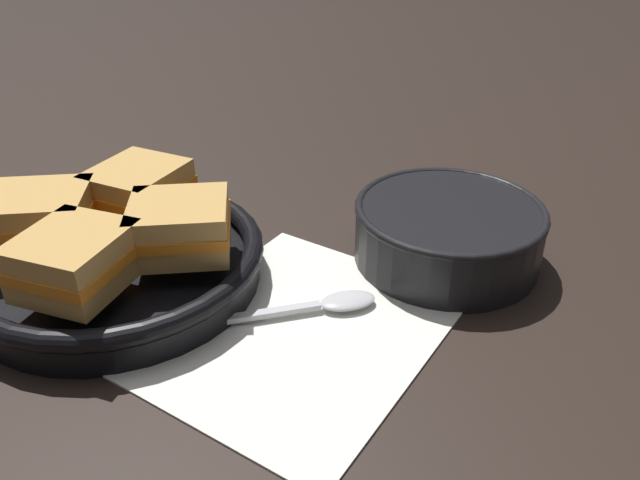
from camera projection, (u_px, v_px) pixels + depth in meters
name	position (u px, v px, depth m)	size (l,w,h in m)	color
ground_plane	(309.00, 272.00, 0.59)	(4.00, 4.00, 0.00)	black
napkin	(297.00, 330.00, 0.51)	(0.28, 0.25, 0.00)	white
soup_bowl	(448.00, 229.00, 0.59)	(0.18, 0.18, 0.06)	black
spoon	(324.00, 304.00, 0.53)	(0.14, 0.10, 0.01)	silver
skillet	(116.00, 264.00, 0.56)	(0.34, 0.27, 0.04)	black
sandwich_near_left	(75.00, 260.00, 0.49)	(0.11, 0.10, 0.05)	tan
sandwich_near_right	(180.00, 227.00, 0.53)	(0.11, 0.11, 0.05)	tan
sandwich_far_left	(139.00, 190.00, 0.60)	(0.10, 0.10, 0.05)	tan
sandwich_far_right	(42.00, 216.00, 0.55)	(0.11, 0.11, 0.05)	tan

